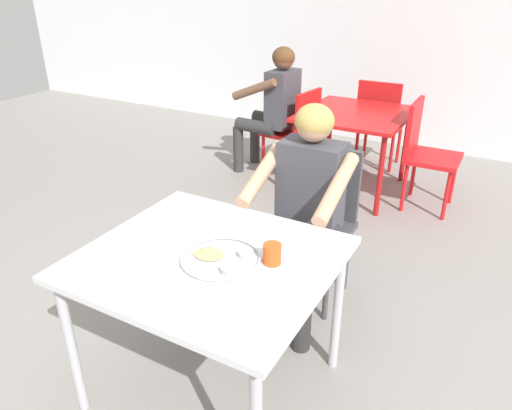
# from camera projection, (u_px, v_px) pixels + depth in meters

# --- Properties ---
(ground_plane) EXTENTS (12.00, 12.00, 0.05)m
(ground_plane) POSITION_uv_depth(u_px,v_px,m) (221.00, 385.00, 2.35)
(ground_plane) COLOR gray
(table_foreground) EXTENTS (1.02, 0.92, 0.73)m
(table_foreground) POSITION_uv_depth(u_px,v_px,m) (209.00, 270.00, 2.03)
(table_foreground) COLOR silver
(table_foreground) RESTS_ON ground
(thali_tray) EXTENTS (0.33, 0.33, 0.03)m
(thali_tray) POSITION_uv_depth(u_px,v_px,m) (221.00, 258.00, 1.96)
(thali_tray) COLOR #B7BABF
(thali_tray) RESTS_ON table_foreground
(drinking_cup) EXTENTS (0.08, 0.08, 0.09)m
(drinking_cup) POSITION_uv_depth(u_px,v_px,m) (272.00, 253.00, 1.93)
(drinking_cup) COLOR #D84C19
(drinking_cup) RESTS_ON table_foreground
(chair_foreground) EXTENTS (0.43, 0.42, 0.90)m
(chair_foreground) POSITION_uv_depth(u_px,v_px,m) (318.00, 213.00, 2.81)
(chair_foreground) COLOR #3F3F44
(chair_foreground) RESTS_ON ground
(diner_foreground) EXTENTS (0.49, 0.55, 1.21)m
(diner_foreground) POSITION_uv_depth(u_px,v_px,m) (304.00, 197.00, 2.54)
(diner_foreground) COLOR #292929
(diner_foreground) RESTS_ON ground
(table_background_red) EXTENTS (0.87, 0.94, 0.71)m
(table_background_red) POSITION_uv_depth(u_px,v_px,m) (355.00, 121.00, 4.14)
(table_background_red) COLOR red
(table_background_red) RESTS_ON ground
(chair_red_left) EXTENTS (0.49, 0.47, 0.84)m
(chair_red_left) POSITION_uv_depth(u_px,v_px,m) (296.00, 127.00, 4.49)
(chair_red_left) COLOR red
(chair_red_left) RESTS_ON ground
(chair_red_right) EXTENTS (0.42, 0.43, 0.89)m
(chair_red_right) POSITION_uv_depth(u_px,v_px,m) (424.00, 148.00, 3.88)
(chair_red_right) COLOR red
(chair_red_right) RESTS_ON ground
(chair_red_far) EXTENTS (0.44, 0.39, 0.88)m
(chair_red_far) POSITION_uv_depth(u_px,v_px,m) (379.00, 118.00, 4.68)
(chair_red_far) COLOR red
(chair_red_far) RESTS_ON ground
(patron_background) EXTENTS (0.57, 0.51, 1.21)m
(patron_background) POSITION_uv_depth(u_px,v_px,m) (274.00, 100.00, 4.45)
(patron_background) COLOR #2F2F2F
(patron_background) RESTS_ON ground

